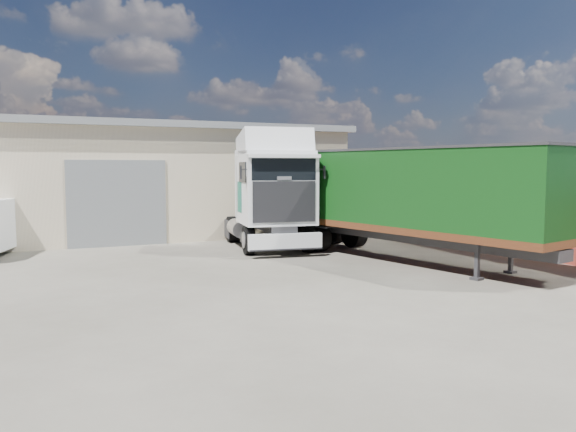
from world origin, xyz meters
name	(u,v)px	position (x,y,z in m)	size (l,w,h in m)	color
ground	(245,290)	(0.00, 0.00, 0.00)	(120.00, 120.00, 0.00)	black
warehouse	(14,180)	(-6.00, 16.00, 2.66)	(30.60, 12.60, 5.42)	beige
brick_boundary_wall	(440,213)	(11.50, 6.00, 1.25)	(0.35, 26.00, 2.50)	brown
tractor_unit	(270,199)	(3.52, 6.72, 2.02)	(3.77, 7.48, 4.80)	black
box_trailer	(399,192)	(6.65, 2.38, 2.41)	(5.12, 12.16, 3.96)	#2D2D30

